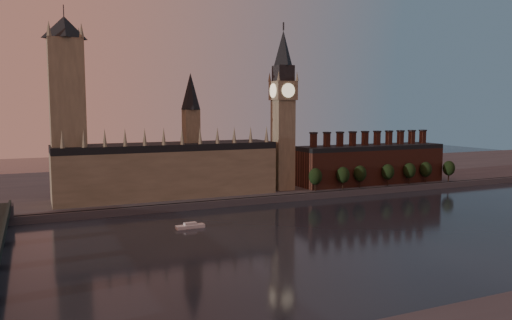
# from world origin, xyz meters

# --- Properties ---
(ground) EXTENTS (900.00, 900.00, 0.00)m
(ground) POSITION_xyz_m (0.00, 0.00, 0.00)
(ground) COLOR black
(ground) RESTS_ON ground
(north_bank) EXTENTS (900.00, 182.00, 4.00)m
(north_bank) POSITION_xyz_m (0.00, 178.04, 2.00)
(north_bank) COLOR #4C4C51
(north_bank) RESTS_ON ground
(palace_of_westminster) EXTENTS (130.00, 30.30, 74.00)m
(palace_of_westminster) POSITION_xyz_m (-64.41, 114.91, 21.63)
(palace_of_westminster) COLOR gray
(palace_of_westminster) RESTS_ON north_bank
(victoria_tower) EXTENTS (24.00, 24.00, 108.00)m
(victoria_tower) POSITION_xyz_m (-120.00, 115.00, 59.09)
(victoria_tower) COLOR gray
(victoria_tower) RESTS_ON north_bank
(big_ben) EXTENTS (15.00, 15.00, 107.00)m
(big_ben) POSITION_xyz_m (10.00, 110.00, 56.83)
(big_ben) COLOR gray
(big_ben) RESTS_ON north_bank
(chimney_block) EXTENTS (110.00, 25.00, 37.00)m
(chimney_block) POSITION_xyz_m (80.00, 110.00, 17.82)
(chimney_block) COLOR brown
(chimney_block) RESTS_ON north_bank
(embankment_tree_0) EXTENTS (8.60, 8.60, 14.88)m
(embankment_tree_0) POSITION_xyz_m (25.98, 95.37, 13.47)
(embankment_tree_0) COLOR black
(embankment_tree_0) RESTS_ON north_bank
(embankment_tree_1) EXTENTS (8.60, 8.60, 14.88)m
(embankment_tree_1) POSITION_xyz_m (46.05, 93.94, 13.47)
(embankment_tree_1) COLOR black
(embankment_tree_1) RESTS_ON north_bank
(embankment_tree_2) EXTENTS (8.60, 8.60, 14.88)m
(embankment_tree_2) POSITION_xyz_m (60.51, 95.39, 13.47)
(embankment_tree_2) COLOR black
(embankment_tree_2) RESTS_ON north_bank
(embankment_tree_3) EXTENTS (8.60, 8.60, 14.88)m
(embankment_tree_3) POSITION_xyz_m (83.21, 94.81, 13.47)
(embankment_tree_3) COLOR black
(embankment_tree_3) RESTS_ON north_bank
(embankment_tree_4) EXTENTS (8.60, 8.60, 14.88)m
(embankment_tree_4) POSITION_xyz_m (101.76, 94.53, 13.47)
(embankment_tree_4) COLOR black
(embankment_tree_4) RESTS_ON north_bank
(embankment_tree_5) EXTENTS (8.60, 8.60, 14.88)m
(embankment_tree_5) POSITION_xyz_m (117.11, 95.19, 13.47)
(embankment_tree_5) COLOR black
(embankment_tree_5) RESTS_ON north_bank
(embankment_tree_6) EXTENTS (8.60, 8.60, 14.88)m
(embankment_tree_6) POSITION_xyz_m (137.41, 93.54, 13.47)
(embankment_tree_6) COLOR black
(embankment_tree_6) RESTS_ON north_bank
(river_boat) EXTENTS (13.83, 4.45, 2.74)m
(river_boat) POSITION_xyz_m (-71.34, 47.84, 1.05)
(river_boat) COLOR silver
(river_boat) RESTS_ON ground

